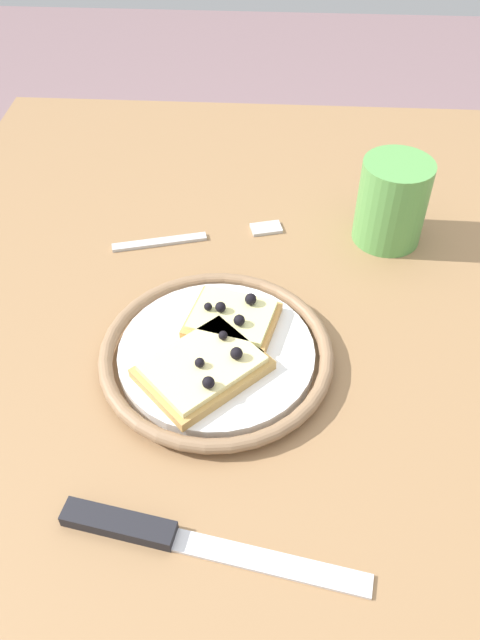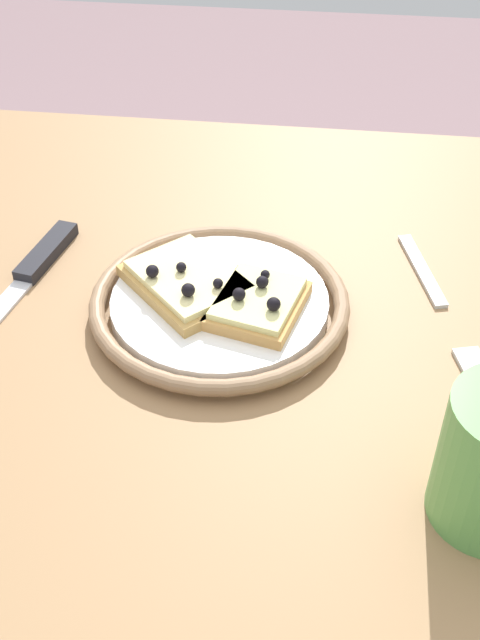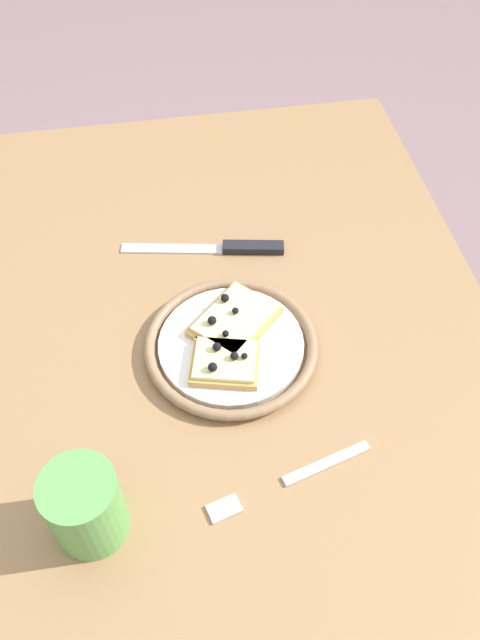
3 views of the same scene
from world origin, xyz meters
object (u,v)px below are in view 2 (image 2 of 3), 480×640
Objects in this scene: dining_table at (218,397)px; knife at (30,272)px; pizza_slice_far at (188,281)px; plate at (225,303)px; pizza_slice_near at (258,302)px; fork at (439,302)px.

knife is (0.18, -0.05, 0.09)m from dining_table.
pizza_slice_far is at bearing 172.75° from knife.
plate reaches higher than knife.
pizza_slice_far is (0.06, -0.02, -0.00)m from pizza_slice_near.
pizza_slice_far reaches higher than knife.
knife is at bearing -8.77° from plate.
fork is (-0.16, -0.05, -0.02)m from pizza_slice_near.
knife is at bearing -15.24° from dining_table.
knife is at bearing 1.11° from fork.
dining_table is 4.74× the size of plate.
pizza_slice_near reaches higher than plate.
pizza_slice_near is at bearing -167.33° from dining_table.
pizza_slice_near reaches higher than dining_table.
pizza_slice_near is 0.50× the size of fork.
pizza_slice_far is 0.22m from fork.
plate is at bearing -102.32° from dining_table.
plate is 0.19m from knife.
knife is 1.21× the size of fork.
dining_table is 0.11m from pizza_slice_near.
pizza_slice_near is at bearing 156.75° from plate.
knife is 0.37m from fork.
pizza_slice_far is (0.03, -0.03, 0.11)m from dining_table.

